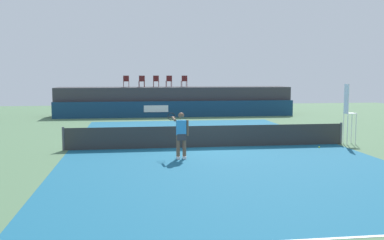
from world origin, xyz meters
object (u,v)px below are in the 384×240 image
(spectator_chair_left, at_px, (142,81))
(net_post_far, at_px, (341,133))
(spectator_chair_right, at_px, (169,81))
(tennis_ball, at_px, (319,147))
(spectator_chair_center, at_px, (156,81))
(net_post_near, at_px, (63,139))
(umpire_chair, at_px, (348,110))
(spectator_chair_far_left, at_px, (126,81))
(tennis_player, at_px, (181,134))
(spectator_chair_far_right, at_px, (184,81))

(spectator_chair_left, xyz_separation_m, net_post_far, (8.73, -14.97, -2.19))
(spectator_chair_right, relative_size, tennis_ball, 13.06)
(spectator_chair_center, relative_size, net_post_near, 0.89)
(spectator_chair_center, relative_size, tennis_ball, 13.06)
(tennis_ball, bearing_deg, net_post_far, 31.58)
(net_post_far, bearing_deg, spectator_chair_center, 116.08)
(spectator_chair_right, bearing_deg, spectator_chair_center, 179.92)
(spectator_chair_left, relative_size, umpire_chair, 0.32)
(spectator_chair_far_left, relative_size, spectator_chair_left, 1.00)
(tennis_ball, bearing_deg, spectator_chair_left, 114.68)
(spectator_chair_left, xyz_separation_m, net_post_near, (-3.67, -14.97, -2.19))
(spectator_chair_right, height_order, net_post_far, spectator_chair_right)
(spectator_chair_center, bearing_deg, spectator_chair_far_left, -175.99)
(tennis_ball, bearing_deg, tennis_player, -165.91)
(umpire_chair, xyz_separation_m, net_post_far, (-0.30, -0.00, -1.09))
(spectator_chair_left, height_order, net_post_far, spectator_chair_left)
(umpire_chair, relative_size, net_post_near, 2.76)
(spectator_chair_far_right, distance_m, umpire_chair, 16.41)
(umpire_chair, xyz_separation_m, tennis_ball, (-1.74, -0.89, -1.55))
(spectator_chair_right, bearing_deg, net_post_near, -110.53)
(spectator_chair_left, bearing_deg, net_post_far, -59.76)
(spectator_chair_far_right, bearing_deg, umpire_chair, -69.61)
(umpire_chair, bearing_deg, spectator_chair_right, 113.94)
(spectator_chair_right, height_order, spectator_chair_far_right, same)
(umpire_chair, relative_size, tennis_player, 1.56)
(net_post_far, bearing_deg, spectator_chair_right, 113.00)
(net_post_near, distance_m, tennis_ball, 11.00)
(spectator_chair_left, distance_m, tennis_player, 17.54)
(tennis_player, bearing_deg, tennis_ball, 14.09)
(umpire_chair, distance_m, tennis_player, 8.38)
(spectator_chair_far_left, xyz_separation_m, umpire_chair, (10.21, -15.36, -1.11))
(spectator_chair_center, relative_size, spectator_chair_far_right, 1.00)
(spectator_chair_far_left, bearing_deg, spectator_chair_left, -18.40)
(spectator_chair_left, xyz_separation_m, umpire_chair, (9.03, -14.96, -1.11))
(spectator_chair_right, relative_size, umpire_chair, 0.32)
(spectator_chair_right, relative_size, tennis_player, 0.50)
(spectator_chair_right, height_order, tennis_ball, spectator_chair_right)
(spectator_chair_far_right, distance_m, tennis_ball, 16.92)
(net_post_far, height_order, tennis_player, tennis_player)
(umpire_chair, distance_m, net_post_near, 12.75)
(spectator_chair_left, height_order, tennis_ball, spectator_chair_left)
(spectator_chair_far_left, bearing_deg, spectator_chair_far_right, -0.16)
(net_post_far, relative_size, tennis_ball, 14.71)
(spectator_chair_right, relative_size, spectator_chair_far_right, 1.00)
(spectator_chair_left, height_order, tennis_player, spectator_chair_left)
(net_post_near, relative_size, net_post_far, 1.00)
(spectator_chair_left, relative_size, spectator_chair_center, 1.00)
(spectator_chair_center, height_order, net_post_far, spectator_chair_center)
(spectator_chair_center, xyz_separation_m, spectator_chair_right, (1.01, -0.00, 0.00))
(tennis_player, bearing_deg, spectator_chair_far_right, 82.68)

